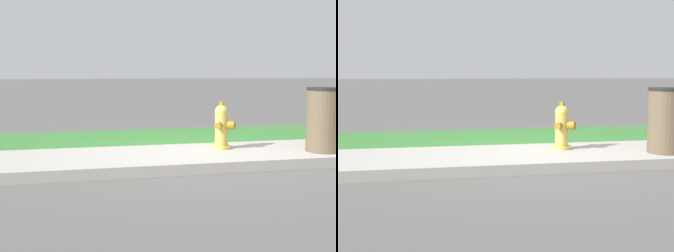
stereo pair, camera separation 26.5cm
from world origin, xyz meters
TOP-DOWN VIEW (x-y plane):
  - ground_plane at (0.00, 0.00)m, footprint 120.00×120.00m
  - sidewalk_pavement at (0.00, 0.00)m, footprint 18.00×1.86m
  - grass_verge at (0.00, 1.87)m, footprint 18.00×1.88m
  - street_curb at (0.00, -1.01)m, footprint 18.00×0.16m
  - fire_hydrant_near_corner at (0.48, 0.40)m, footprint 0.33×0.34m
  - trash_bin at (1.75, -0.15)m, footprint 0.52×0.52m

SIDE VIEW (x-z plane):
  - ground_plane at x=0.00m, z-range 0.00..0.00m
  - grass_verge at x=0.00m, z-range 0.00..0.01m
  - sidewalk_pavement at x=0.00m, z-range 0.00..0.01m
  - street_curb at x=0.00m, z-range 0.00..0.12m
  - fire_hydrant_near_corner at x=0.48m, z-range -0.02..0.65m
  - trash_bin at x=1.75m, z-range 0.00..0.87m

